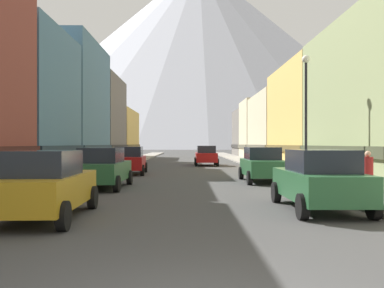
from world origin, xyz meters
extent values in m
cube|color=gray|center=(-6.25, 35.00, 0.07)|extent=(2.50, 100.00, 0.15)
cube|color=gray|center=(6.25, 35.00, 0.07)|extent=(2.50, 100.00, 0.15)
cube|color=slate|center=(-11.41, 31.09, 5.18)|extent=(7.83, 10.78, 10.35)
cube|color=#22333F|center=(-11.41, 31.09, 1.60)|extent=(8.13, 10.78, 0.50)
cube|color=#66605B|center=(-12.43, 42.15, 4.60)|extent=(9.86, 10.72, 9.21)
cube|color=#2D2B29|center=(-12.43, 42.15, 1.60)|extent=(10.16, 10.72, 0.50)
cube|color=#D8B259|center=(-11.59, 54.59, 3.29)|extent=(8.17, 13.02, 6.58)
cube|color=brown|center=(-11.59, 54.59, 1.60)|extent=(8.47, 13.02, 0.50)
cube|color=#D8B259|center=(11.70, 29.75, 4.11)|extent=(8.39, 12.44, 8.22)
cube|color=brown|center=(11.70, 29.75, 1.60)|extent=(8.69, 12.44, 0.50)
cube|color=beige|center=(12.42, 42.88, 3.74)|extent=(9.85, 13.00, 7.48)
cube|color=#595444|center=(12.42, 42.88, 1.60)|extent=(10.15, 13.00, 0.50)
cube|color=beige|center=(11.28, 54.22, 3.94)|extent=(7.55, 8.49, 7.88)
cube|color=#595444|center=(11.28, 54.22, 1.60)|extent=(7.85, 8.49, 0.50)
cube|color=#66605B|center=(11.65, 63.53, 3.65)|extent=(8.30, 10.03, 7.30)
cube|color=#2D2B29|center=(11.65, 63.53, 1.60)|extent=(8.60, 10.03, 0.50)
cube|color=#B28419|center=(-3.80, 6.53, 0.74)|extent=(1.94, 4.44, 0.80)
cube|color=#1E232D|center=(-3.79, 6.28, 1.46)|extent=(1.65, 2.24, 0.64)
cylinder|color=black|center=(-4.76, 8.16, 0.34)|extent=(0.24, 0.68, 0.68)
cylinder|color=black|center=(-2.92, 8.20, 0.34)|extent=(0.24, 0.68, 0.68)
cylinder|color=black|center=(-2.84, 4.90, 0.34)|extent=(0.24, 0.68, 0.68)
cube|color=#265933|center=(-3.80, 14.23, 0.74)|extent=(1.93, 4.44, 0.80)
cube|color=#1E232D|center=(-3.81, 13.98, 1.46)|extent=(1.64, 2.23, 0.64)
cylinder|color=black|center=(-4.69, 15.90, 0.34)|extent=(0.23, 0.68, 0.68)
cylinder|color=black|center=(-2.85, 15.86, 0.34)|extent=(0.23, 0.68, 0.68)
cylinder|color=black|center=(-4.75, 12.60, 0.34)|extent=(0.23, 0.68, 0.68)
cylinder|color=black|center=(-2.91, 12.56, 0.34)|extent=(0.23, 0.68, 0.68)
cube|color=#9E1111|center=(-3.80, 22.96, 0.74)|extent=(2.01, 4.47, 0.80)
cube|color=#1E232D|center=(-3.79, 22.71, 1.46)|extent=(1.69, 2.26, 0.64)
cylinder|color=black|center=(-4.78, 24.57, 0.34)|extent=(0.25, 0.69, 0.68)
cylinder|color=black|center=(-2.95, 24.64, 0.34)|extent=(0.25, 0.69, 0.68)
cylinder|color=black|center=(-4.65, 21.27, 0.34)|extent=(0.25, 0.69, 0.68)
cylinder|color=black|center=(-2.82, 21.35, 0.34)|extent=(0.25, 0.69, 0.68)
cube|color=#265933|center=(3.80, 7.91, 0.74)|extent=(1.85, 4.40, 0.80)
cube|color=#1E232D|center=(3.80, 7.66, 1.46)|extent=(1.60, 2.20, 0.64)
cylinder|color=black|center=(2.88, 9.56, 0.34)|extent=(0.22, 0.68, 0.68)
cylinder|color=black|center=(4.72, 9.55, 0.34)|extent=(0.22, 0.68, 0.68)
cylinder|color=black|center=(2.88, 6.26, 0.34)|extent=(0.22, 0.68, 0.68)
cylinder|color=black|center=(4.72, 6.25, 0.34)|extent=(0.22, 0.68, 0.68)
cube|color=#265933|center=(3.80, 17.24, 0.74)|extent=(1.85, 4.40, 0.80)
cube|color=#1E232D|center=(3.80, 17.49, 1.46)|extent=(1.60, 2.20, 0.64)
cylinder|color=black|center=(4.72, 15.59, 0.34)|extent=(0.22, 0.68, 0.68)
cylinder|color=black|center=(2.88, 15.59, 0.34)|extent=(0.22, 0.68, 0.68)
cylinder|color=black|center=(4.72, 18.89, 0.34)|extent=(0.22, 0.68, 0.68)
cylinder|color=black|center=(2.88, 18.89, 0.34)|extent=(0.22, 0.68, 0.68)
cube|color=#9E1111|center=(1.60, 33.94, 0.74)|extent=(1.84, 4.40, 0.80)
cube|color=#1E232D|center=(1.60, 33.69, 1.46)|extent=(1.60, 2.20, 0.64)
cylinder|color=black|center=(0.68, 35.59, 0.34)|extent=(0.22, 0.68, 0.68)
cylinder|color=black|center=(2.52, 35.59, 0.34)|extent=(0.22, 0.68, 0.68)
cylinder|color=black|center=(0.68, 32.29, 0.34)|extent=(0.22, 0.68, 0.68)
cylinder|color=black|center=(2.52, 32.29, 0.34)|extent=(0.22, 0.68, 0.68)
cylinder|color=#4C5156|center=(6.35, 11.89, 0.60)|extent=(0.56, 0.56, 0.90)
cylinder|color=#2D2D33|center=(6.35, 11.89, 1.09)|extent=(0.59, 0.59, 0.08)
cylinder|color=maroon|center=(6.25, 10.25, 0.82)|extent=(0.36, 0.36, 1.34)
sphere|color=tan|center=(6.25, 10.25, 1.60)|extent=(0.21, 0.21, 0.21)
cylinder|color=black|center=(5.35, 14.85, 2.90)|extent=(0.12, 0.12, 5.50)
sphere|color=white|center=(5.35, 14.85, 5.83)|extent=(0.36, 0.36, 0.36)
cone|color=silver|center=(6.98, 260.00, 56.97)|extent=(250.31, 250.31, 113.95)
camera|label=1|loc=(-0.07, -4.69, 1.95)|focal=40.13mm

